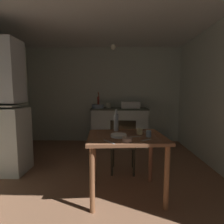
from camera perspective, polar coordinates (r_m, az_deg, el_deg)
The scene contains 21 objects.
ground_plane at distance 3.21m, azimuth -5.04°, elevation -17.35°, with size 4.95×4.95×0.00m, color #90654A.
wall_back at distance 4.71m, azimuth -2.77°, elevation 5.41°, with size 4.05×0.10×2.43m, color beige.
wall_right at distance 3.38m, azimuth 31.38°, elevation 4.19°, with size 0.10×3.55×2.43m, color beige.
ceiling_slab at distance 3.18m, azimuth -5.53°, elevation 28.37°, with size 4.05×3.55×0.10m, color silver.
counter_cabinet at distance 4.41m, azimuth 2.37°, elevation -4.61°, with size 1.35×0.64×0.91m.
sink_basin at distance 4.35m, azimuth 5.86°, elevation 2.28°, with size 0.44×0.34×0.15m.
hand_pump at distance 4.40m, azimuth -4.43°, elevation 3.53°, with size 0.05×0.27×0.39m.
mixing_bowl_counter at distance 4.32m, azimuth -4.51°, elevation 1.79°, with size 0.28×0.28×0.09m, color #9EB2C6.
stoneware_crock at distance 4.34m, azimuth -1.17°, elevation 2.09°, with size 0.12×0.12×0.12m, color beige.
dining_table at distance 2.23m, azimuth 4.51°, elevation -10.45°, with size 0.99×0.82×0.76m.
chair_far_side at distance 2.86m, azimuth 3.54°, elevation -10.28°, with size 0.42×0.42×0.87m.
serving_bowl_wide at distance 1.93m, azimuth 4.91°, elevation -8.87°, with size 0.11×0.11×0.04m, color tan.
soup_bowl_small at distance 2.13m, azimuth 2.11°, elevation -7.51°, with size 0.19×0.19×0.03m, color white.
mug_dark at distance 2.29m, azimuth 8.81°, elevation -6.20°, with size 0.08×0.08×0.07m, color beige.
teacup_cream at distance 2.16m, azimuth 11.65°, elevation -6.83°, with size 0.06×0.06×0.08m, color #9EB2C6.
glass_bottle at distance 2.42m, azimuth 1.33°, elevation -3.21°, with size 0.06×0.06×0.30m.
table_knife at distance 1.92m, azimuth -1.01°, elevation -9.50°, with size 0.20×0.02×0.01m, color silver.
teaspoon_near_bowl at distance 2.15m, azimuth 7.46°, elevation -7.81°, with size 0.14×0.02×0.01m, color beige.
teaspoon_by_cup at distance 2.03m, azimuth 10.90°, elevation -8.75°, with size 0.14×0.02×0.01m, color beige.
serving_spoon at distance 2.44m, azimuth 9.62°, elevation -6.18°, with size 0.15×0.02×0.01m, color beige.
pendant_bulb at distance 3.01m, azimuth 0.39°, elevation 20.09°, with size 0.08×0.08×0.08m, color #F9EFCC.
Camera 1 is at (0.34, -2.93, 1.28)m, focal length 28.54 mm.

